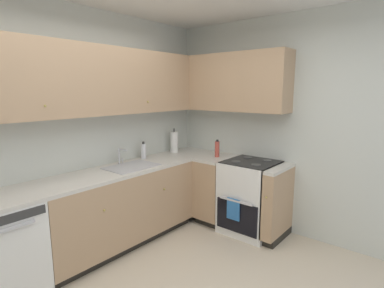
% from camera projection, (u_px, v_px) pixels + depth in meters
% --- Properties ---
extents(wall_back, '(4.00, 0.05, 2.66)m').
position_uv_depth(wall_back, '(66.00, 133.00, 3.23)').
color(wall_back, silver).
rests_on(wall_back, ground_plane).
extents(wall_right, '(0.05, 3.30, 2.66)m').
position_uv_depth(wall_right, '(288.00, 127.00, 3.70)').
color(wall_right, silver).
rests_on(wall_right, ground_plane).
extents(lower_cabinets_back, '(1.87, 0.62, 0.86)m').
position_uv_depth(lower_cabinets_back, '(120.00, 208.00, 3.49)').
color(lower_cabinets_back, tan).
rests_on(lower_cabinets_back, ground_plane).
extents(countertop_back, '(3.08, 0.60, 0.03)m').
position_uv_depth(countertop_back, '(118.00, 171.00, 3.41)').
color(countertop_back, beige).
rests_on(countertop_back, lower_cabinets_back).
extents(lower_cabinets_right, '(0.62, 1.14, 0.86)m').
position_uv_depth(lower_cabinets_right, '(232.00, 194.00, 3.97)').
color(lower_cabinets_right, tan).
rests_on(lower_cabinets_right, ground_plane).
extents(countertop_right, '(0.60, 1.14, 0.03)m').
position_uv_depth(countertop_right, '(233.00, 161.00, 3.89)').
color(countertop_right, beige).
rests_on(countertop_right, lower_cabinets_right).
extents(oven_range, '(0.68, 0.62, 1.05)m').
position_uv_depth(oven_range, '(250.00, 196.00, 3.81)').
color(oven_range, white).
rests_on(oven_range, ground_plane).
extents(upper_cabinets_back, '(2.76, 0.34, 0.73)m').
position_uv_depth(upper_cabinets_back, '(94.00, 81.00, 3.20)').
color(upper_cabinets_back, tan).
extents(upper_cabinets_right, '(0.32, 1.66, 0.73)m').
position_uv_depth(upper_cabinets_right, '(227.00, 83.00, 3.95)').
color(upper_cabinets_right, tan).
extents(sink, '(0.58, 0.40, 0.10)m').
position_uv_depth(sink, '(132.00, 170.00, 3.52)').
color(sink, '#B7B7BC').
rests_on(sink, countertop_back).
extents(faucet, '(0.07, 0.16, 0.19)m').
position_uv_depth(faucet, '(121.00, 154.00, 3.63)').
color(faucet, silver).
rests_on(faucet, countertop_back).
extents(soap_bottle, '(0.07, 0.07, 0.22)m').
position_uv_depth(soap_bottle, '(144.00, 151.00, 3.91)').
color(soap_bottle, silver).
rests_on(soap_bottle, countertop_back).
extents(paper_towel_roll, '(0.11, 0.11, 0.35)m').
position_uv_depth(paper_towel_roll, '(174.00, 142.00, 4.31)').
color(paper_towel_roll, white).
rests_on(paper_towel_roll, countertop_back).
extents(oil_bottle, '(0.06, 0.06, 0.23)m').
position_uv_depth(oil_bottle, '(217.00, 149.00, 4.02)').
color(oil_bottle, '#BF4C3F').
rests_on(oil_bottle, countertop_right).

